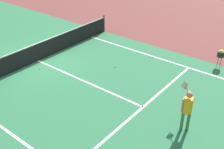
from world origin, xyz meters
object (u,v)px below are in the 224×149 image
at_px(ball_hopper, 221,53).
at_px(tennis_ball_near_net, 40,68).
at_px(tennis_ball_mid_court, 116,66).
at_px(net, 37,52).
at_px(player_near, 187,107).

bearing_deg(ball_hopper, tennis_ball_near_net, 130.57).
xyz_separation_m(ball_hopper, tennis_ball_mid_court, (-3.28, 3.94, -0.64)).
relative_size(net, tennis_ball_near_net, 162.25).
bearing_deg(tennis_ball_mid_court, net, 118.88).
bearing_deg(player_near, net, 88.57).
distance_m(player_near, tennis_ball_near_net, 7.50).
bearing_deg(tennis_ball_mid_court, tennis_ball_near_net, 131.67).
xyz_separation_m(net, tennis_ball_near_net, (-0.50, -0.78, -0.46)).
distance_m(net, ball_hopper, 9.12).
xyz_separation_m(net, tennis_ball_mid_court, (1.95, -3.53, -0.46)).
distance_m(ball_hopper, tennis_ball_mid_court, 5.16).
bearing_deg(tennis_ball_near_net, tennis_ball_mid_court, -48.33).
bearing_deg(player_near, tennis_ball_mid_court, 65.32).
xyz_separation_m(player_near, tennis_ball_near_net, (-0.30, 7.43, -0.94)).
bearing_deg(tennis_ball_mid_court, ball_hopper, -50.22).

